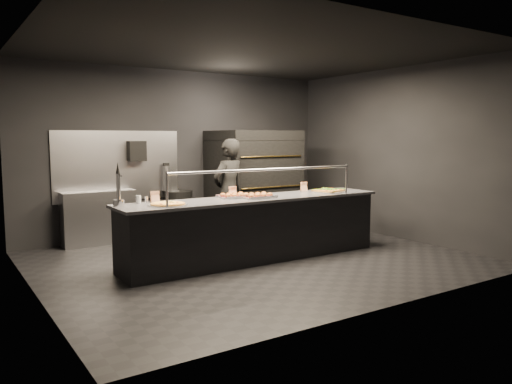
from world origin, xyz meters
TOP-DOWN VIEW (x-y plane):
  - room at (-0.02, 0.05)m, footprint 6.04×6.00m
  - service_counter at (0.00, -0.00)m, footprint 4.10×0.78m
  - pizza_oven at (1.20, 1.90)m, footprint 1.50×1.23m
  - prep_shelf at (-1.60, 2.32)m, footprint 1.20×0.35m
  - towel_dispenser at (-0.90, 2.39)m, footprint 0.30×0.20m
  - fire_extinguisher at (-0.35, 2.40)m, footprint 0.14×0.14m
  - beer_tap at (-1.95, 0.18)m, footprint 0.14×0.21m
  - round_pizza at (-1.40, -0.09)m, footprint 0.51×0.51m
  - slider_tray_a at (-0.26, 0.15)m, footprint 0.50×0.40m
  - slider_tray_b at (-0.00, -0.06)m, footprint 0.51×0.41m
  - square_pizza at (1.40, -0.00)m, footprint 0.53×0.53m
  - condiment_jar at (-1.62, 0.28)m, footprint 0.17×0.07m
  - tent_cards at (-0.17, 0.28)m, footprint 2.67×0.04m
  - trash_bin at (-0.20, 2.22)m, footprint 0.50×0.50m
  - worker at (0.21, 1.13)m, footprint 0.73×0.58m

SIDE VIEW (x-z plane):
  - trash_bin at x=-0.20m, z-range 0.00..0.83m
  - prep_shelf at x=-1.60m, z-range 0.00..0.90m
  - service_counter at x=0.00m, z-range -0.22..1.15m
  - worker at x=0.21m, z-range 0.00..1.76m
  - round_pizza at x=-1.40m, z-range 0.92..0.95m
  - square_pizza at x=1.40m, z-range 0.92..0.96m
  - slider_tray_a at x=-0.26m, z-range 0.91..0.98m
  - slider_tray_b at x=0.00m, z-range 0.91..0.99m
  - pizza_oven at x=1.20m, z-range 0.01..1.92m
  - condiment_jar at x=-1.62m, z-range 0.92..1.03m
  - tent_cards at x=-0.17m, z-range 0.92..1.07m
  - fire_extinguisher at x=-0.35m, z-range 0.81..1.31m
  - beer_tap at x=-1.95m, z-range 0.80..1.36m
  - room at x=-0.02m, z-range 0.00..3.00m
  - towel_dispenser at x=-0.90m, z-range 1.38..1.73m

